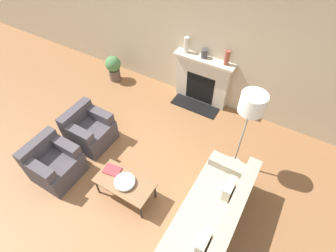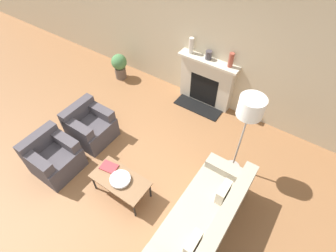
% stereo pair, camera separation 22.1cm
% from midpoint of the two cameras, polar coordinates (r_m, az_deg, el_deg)
% --- Properties ---
extents(ground_plane, '(18.00, 18.00, 0.00)m').
position_cam_midpoint_polar(ground_plane, '(4.84, -10.02, -12.79)').
color(ground_plane, brown).
extents(wall_back, '(18.00, 0.06, 2.90)m').
position_cam_midpoint_polar(wall_back, '(5.58, 6.91, 18.15)').
color(wall_back, '#BCAD8E').
rests_on(wall_back, ground_plane).
extents(fireplace, '(1.33, 0.59, 1.13)m').
position_cam_midpoint_polar(fireplace, '(5.93, 6.36, 9.73)').
color(fireplace, beige).
rests_on(fireplace, ground_plane).
extents(couch, '(0.82, 2.01, 0.82)m').
position_cam_midpoint_polar(couch, '(4.20, 7.68, -19.44)').
color(couch, '#9E937F').
rests_on(couch, ground_plane).
extents(armchair_near, '(0.75, 0.75, 0.77)m').
position_cam_midpoint_polar(armchair_near, '(5.10, -24.74, -7.45)').
color(armchair_near, '#423D42').
rests_on(armchair_near, ground_plane).
extents(armchair_far, '(0.75, 0.75, 0.77)m').
position_cam_midpoint_polar(armchair_far, '(5.38, -17.94, -0.93)').
color(armchair_far, '#423D42').
rests_on(armchair_far, ground_plane).
extents(coffee_table, '(0.97, 0.50, 0.42)m').
position_cam_midpoint_polar(coffee_table, '(4.43, -10.88, -12.14)').
color(coffee_table, brown).
rests_on(coffee_table, ground_plane).
extents(bowl, '(0.34, 0.34, 0.06)m').
position_cam_midpoint_polar(bowl, '(4.35, -10.88, -11.88)').
color(bowl, silver).
rests_on(bowl, coffee_table).
extents(book, '(0.31, 0.24, 0.02)m').
position_cam_midpoint_polar(book, '(4.55, -13.45, -9.35)').
color(book, '#9E2D33').
rests_on(book, coffee_table).
extents(floor_lamp, '(0.39, 0.39, 1.71)m').
position_cam_midpoint_polar(floor_lamp, '(4.06, 16.21, 3.82)').
color(floor_lamp, gray).
rests_on(floor_lamp, ground_plane).
extents(mantel_vase_left, '(0.10, 0.10, 0.34)m').
position_cam_midpoint_polar(mantel_vase_left, '(5.68, 2.88, 17.24)').
color(mantel_vase_left, beige).
rests_on(mantel_vase_left, fireplace).
extents(mantel_vase_center_left, '(0.13, 0.13, 0.18)m').
position_cam_midpoint_polar(mantel_vase_center_left, '(5.57, 6.75, 15.36)').
color(mantel_vase_center_left, '#3D383D').
rests_on(mantel_vase_center_left, fireplace).
extents(mantel_vase_center_right, '(0.10, 0.10, 0.30)m').
position_cam_midpoint_polar(mantel_vase_center_right, '(5.40, 11.54, 14.32)').
color(mantel_vase_center_right, brown).
rests_on(mantel_vase_center_right, fireplace).
extents(potted_plant, '(0.38, 0.38, 0.66)m').
position_cam_midpoint_polar(potted_plant, '(6.79, -12.72, 12.43)').
color(potted_plant, brown).
rests_on(potted_plant, ground_plane).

